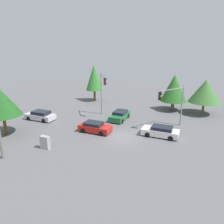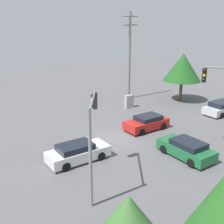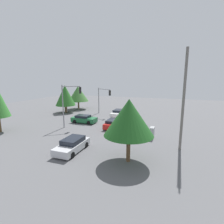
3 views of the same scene
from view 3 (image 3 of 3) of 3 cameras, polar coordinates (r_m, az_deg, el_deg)
ground_plane at (r=31.14m, az=2.81°, el=-3.37°), size 80.00×80.00×0.00m
sedan_red at (r=27.59m, az=0.35°, el=-3.84°), size 4.20×2.00×1.35m
sedan_white at (r=35.77m, az=1.95°, el=-0.36°), size 4.54×1.98×1.36m
sedan_silver at (r=19.59m, az=-12.83°, el=-10.45°), size 4.61×2.07×1.42m
sedan_green at (r=31.09m, az=-9.15°, el=-2.27°), size 2.04×4.33×1.34m
traffic_signal_main at (r=28.12m, az=-13.65°, el=4.14°), size 1.97×2.50×6.73m
traffic_signal_cross at (r=37.23m, az=-2.88°, el=5.21°), size 2.78×3.88×5.68m
utility_pole_tall at (r=19.79m, az=22.37°, el=4.23°), size 2.20×0.28×10.82m
electrical_cabinet at (r=23.48m, az=12.94°, el=-6.63°), size 1.04×0.52×1.50m
tree_corner at (r=15.87m, az=5.54°, el=-1.81°), size 4.62×4.62×5.96m
tree_right at (r=44.52m, az=-11.00°, el=5.87°), size 5.07×5.07×5.72m
tree_far at (r=40.58m, az=-15.02°, el=5.26°), size 4.40×4.40×6.19m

